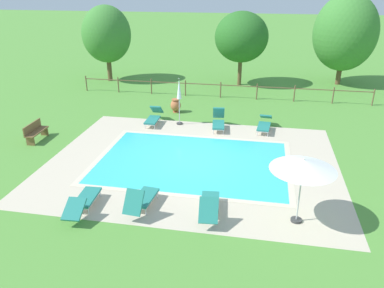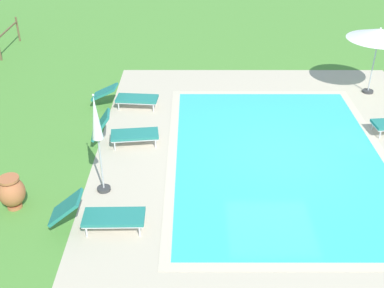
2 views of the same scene
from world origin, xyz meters
The scene contains 18 objects.
ground_plane centered at (0.00, 0.00, 0.00)m, with size 160.00×160.00×0.00m, color #518E38.
pool_deck_paving centered at (0.00, 0.00, 0.00)m, with size 12.20×9.74×0.01m, color beige.
swimming_pool_water centered at (0.00, 0.00, 0.01)m, with size 7.86×5.41×0.01m, color #38C6D1.
pool_coping_rim centered at (0.00, 0.00, 0.01)m, with size 8.34×5.89×0.01m.
sun_lounger_north_near_steps centered at (2.96, 4.33, 0.35)m, with size 0.77×2.11×0.72m.
sun_lounger_north_mid centered at (-1.00, -3.92, 0.40)m, with size 0.76×1.87×1.01m.
sun_lounger_north_far centered at (-2.91, 4.22, 0.38)m, with size 0.64×1.98×0.87m.
sun_lounger_north_end centered at (-2.91, -4.32, 0.35)m, with size 0.72×2.10×0.72m.
sun_lounger_south_near_corner centered at (0.61, 4.13, 0.40)m, with size 0.80×1.87×1.02m.
sun_lounger_south_mid centered at (1.29, -3.82, 0.38)m, with size 0.78×1.98×0.92m.
patio_umbrella_open_foreground centered at (4.09, -3.68, 2.02)m, with size 2.03×2.03×2.25m.
patio_umbrella_closed_row_west centered at (-1.53, 4.39, 1.70)m, with size 0.32×0.32×2.52m.
wooden_bench_lawn_side centered at (-7.87, 0.94, 0.47)m, with size 0.49×1.51×0.87m.
terracotta_urn_near_fence centered at (-2.18, 6.31, 0.43)m, with size 0.60×0.60×0.81m.
perimeter_fence centered at (0.05, 9.83, 0.67)m, with size 18.95×0.08×1.05m.
tree_far_west centered at (1.02, 13.43, 3.44)m, with size 3.78×3.78×5.21m.
tree_west_mid centered at (8.23, 14.94, 3.71)m, with size 4.46×4.46×6.38m.
tree_centre centered at (-8.88, 12.91, 3.47)m, with size 3.60×3.60×5.54m.
Camera 1 is at (2.68, -14.36, 7.15)m, focal length 35.50 mm.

